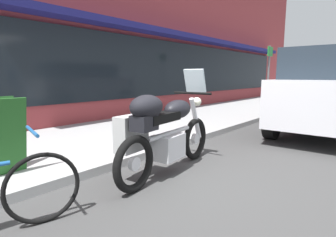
{
  "coord_description": "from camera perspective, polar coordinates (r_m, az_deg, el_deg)",
  "views": [
    {
      "loc": [
        -2.69,
        -1.65,
        1.3
      ],
      "look_at": [
        0.22,
        0.8,
        0.7
      ],
      "focal_mm": 28.89,
      "sensor_mm": 36.0,
      "label": 1
    }
  ],
  "objects": [
    {
      "name": "parking_sign_pole",
      "position": [
        10.3,
        20.47,
        9.24
      ],
      "size": [
        0.44,
        0.07,
        2.22
      ],
      "color": "#59595B",
      "rests_on": "sidewalk_curb"
    },
    {
      "name": "touring_motorcycle",
      "position": [
        3.5,
        -1.2,
        -2.44
      ],
      "size": [
        2.12,
        0.63,
        1.4
      ],
      "color": "black",
      "rests_on": "ground_plane"
    },
    {
      "name": "sidewalk_curb",
      "position": [
        12.58,
        19.05,
        2.83
      ],
      "size": [
        30.0,
        3.14,
        0.12
      ],
      "color": "#9C9C9C",
      "rests_on": "ground_plane"
    },
    {
      "name": "ground_plane",
      "position": [
        3.42,
        8.11,
        -13.5
      ],
      "size": [
        80.0,
        80.0,
        0.0
      ],
      "primitive_type": "plane",
      "color": "#3C3C3C"
    },
    {
      "name": "storefront_building",
      "position": [
        11.11,
        5.69,
        19.72
      ],
      "size": [
        20.59,
        0.9,
        6.91
      ],
      "color": "maroon",
      "rests_on": "ground_plane"
    }
  ]
}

